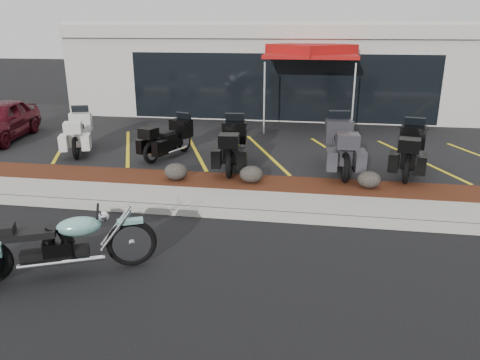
% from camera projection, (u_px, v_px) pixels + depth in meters
% --- Properties ---
extents(ground, '(90.00, 90.00, 0.00)m').
position_uv_depth(ground, '(233.00, 236.00, 8.94)').
color(ground, black).
rests_on(ground, ground).
extents(curb, '(24.00, 0.25, 0.15)m').
position_uv_depth(curb, '(241.00, 214.00, 9.76)').
color(curb, gray).
rests_on(curb, ground).
extents(sidewalk, '(24.00, 1.20, 0.15)m').
position_uv_depth(sidewalk, '(246.00, 202.00, 10.41)').
color(sidewalk, gray).
rests_on(sidewalk, ground).
extents(mulch_bed, '(24.00, 1.20, 0.16)m').
position_uv_depth(mulch_bed, '(253.00, 185.00, 11.54)').
color(mulch_bed, '#33140B').
rests_on(mulch_bed, ground).
extents(upper_lot, '(26.00, 9.60, 0.15)m').
position_uv_depth(upper_lot, '(274.00, 136.00, 16.60)').
color(upper_lot, black).
rests_on(upper_lot, ground).
extents(dealership_building, '(18.00, 8.16, 4.00)m').
position_uv_depth(dealership_building, '(287.00, 66.00, 21.86)').
color(dealership_building, '#9C978D').
rests_on(dealership_building, ground).
extents(boulder_left, '(0.59, 0.49, 0.42)m').
position_uv_depth(boulder_left, '(176.00, 172.00, 11.63)').
color(boulder_left, black).
rests_on(boulder_left, mulch_bed).
extents(boulder_mid, '(0.58, 0.49, 0.41)m').
position_uv_depth(boulder_mid, '(251.00, 174.00, 11.42)').
color(boulder_mid, black).
rests_on(boulder_mid, mulch_bed).
extents(boulder_right, '(0.56, 0.47, 0.40)m').
position_uv_depth(boulder_right, '(369.00, 180.00, 11.05)').
color(boulder_right, black).
rests_on(boulder_right, mulch_bed).
extents(hero_cruiser, '(3.12, 1.97, 1.08)m').
position_uv_depth(hero_cruiser, '(131.00, 236.00, 7.65)').
color(hero_cruiser, '#659D95').
rests_on(hero_cruiser, ground).
extents(touring_white, '(1.58, 2.40, 1.31)m').
position_uv_depth(touring_white, '(82.00, 126.00, 14.78)').
color(touring_white, silver).
rests_on(touring_white, upper_lot).
extents(touring_black_front, '(1.49, 2.23, 1.21)m').
position_uv_depth(touring_black_front, '(184.00, 132.00, 14.13)').
color(touring_black_front, black).
rests_on(touring_black_front, upper_lot).
extents(touring_black_mid, '(1.10, 2.41, 1.36)m').
position_uv_depth(touring_black_mid, '(235.00, 137.00, 13.23)').
color(touring_black_mid, black).
rests_on(touring_black_mid, upper_lot).
extents(touring_grey, '(1.15, 2.59, 1.47)m').
position_uv_depth(touring_grey, '(338.00, 136.00, 13.02)').
color(touring_grey, '#2F2E34').
rests_on(touring_grey, upper_lot).
extents(touring_black_rear, '(1.40, 2.46, 1.35)m').
position_uv_depth(touring_black_rear, '(412.00, 142.00, 12.69)').
color(touring_black_rear, black).
rests_on(touring_black_rear, upper_lot).
extents(traffic_cone, '(0.39, 0.39, 0.51)m').
position_uv_depth(traffic_cone, '(241.00, 128.00, 16.34)').
color(traffic_cone, '#E45607').
rests_on(traffic_cone, upper_lot).
extents(popup_canopy, '(3.77, 3.77, 3.03)m').
position_uv_depth(popup_canopy, '(311.00, 52.00, 16.99)').
color(popup_canopy, silver).
rests_on(popup_canopy, upper_lot).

